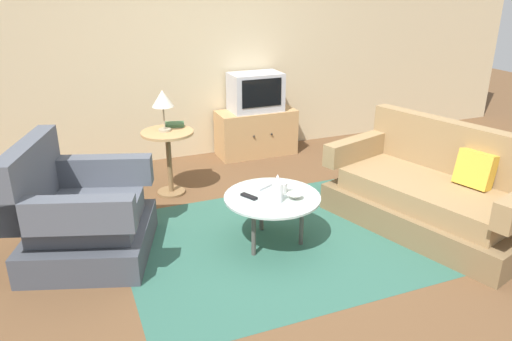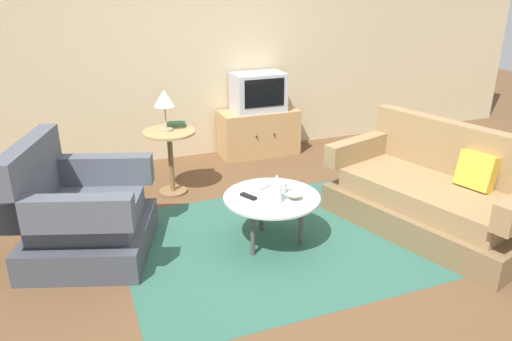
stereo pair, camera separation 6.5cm
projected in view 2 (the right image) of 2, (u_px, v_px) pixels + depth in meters
ground_plane at (287, 244)px, 4.00m from camera, size 16.00×16.00×0.00m
back_wall at (202, 40)px, 5.61m from camera, size 9.00×0.12×2.70m
area_rug at (271, 242)px, 4.03m from camera, size 2.34×1.95×0.00m
armchair at (81, 217)px, 3.78m from camera, size 1.15×1.18×0.92m
couch at (434, 196)px, 4.18m from camera, size 1.31×1.87×0.87m
coffee_table at (272, 200)px, 3.89m from camera, size 0.77×0.77×0.42m
side_table at (170, 149)px, 4.79m from camera, size 0.50×0.50×0.65m
tv_stand at (259, 132)px, 5.94m from camera, size 0.94×0.43×0.54m
television at (258, 92)px, 5.77m from camera, size 0.60×0.39×0.45m
table_lamp at (164, 99)px, 4.62m from camera, size 0.21×0.21×0.40m
vase at (277, 189)px, 3.73m from camera, size 0.08×0.08×0.23m
mug at (282, 188)px, 3.92m from camera, size 0.13×0.09×0.09m
bowl at (294, 197)px, 3.82m from camera, size 0.12×0.12×0.05m
tv_remote_dark at (248, 196)px, 3.85m from camera, size 0.10×0.15×0.02m
tv_remote_silver at (264, 187)px, 4.02m from camera, size 0.15×0.11×0.02m
book at (176, 124)px, 4.88m from camera, size 0.22×0.18×0.03m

